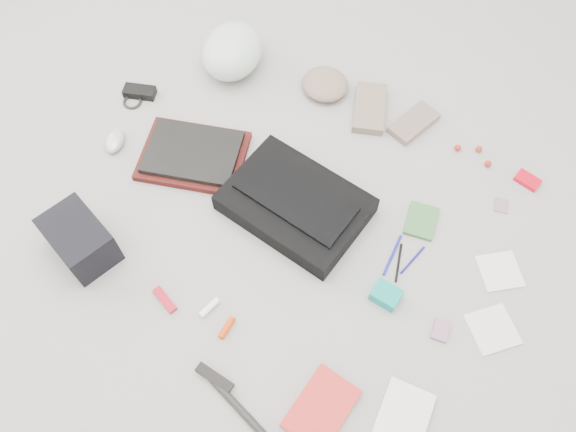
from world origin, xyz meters
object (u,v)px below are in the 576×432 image
at_px(messenger_bag, 295,204).
at_px(book_red, 321,408).
at_px(camera_bag, 80,240).
at_px(bike_helmet, 232,51).
at_px(accordion_wallet, 386,295).
at_px(laptop, 193,152).

distance_m(messenger_bag, book_red, 0.66).
bearing_deg(camera_bag, bike_helmet, 109.14).
bearing_deg(camera_bag, accordion_wallet, 38.03).
bearing_deg(bike_helmet, accordion_wallet, -45.33).
bearing_deg(accordion_wallet, camera_bag, -156.44).
distance_m(laptop, bike_helmet, 0.47).
distance_m(laptop, book_red, 0.98).
distance_m(bike_helmet, accordion_wallet, 1.11).
relative_size(camera_bag, accordion_wallet, 2.61).
bearing_deg(bike_helmet, camera_bag, -101.93).
xyz_separation_m(messenger_bag, laptop, (-0.42, 0.03, -0.00)).
height_order(bike_helmet, book_red, bike_helmet).
height_order(messenger_bag, camera_bag, camera_bag).
xyz_separation_m(laptop, bike_helmet, (-0.09, 0.45, 0.05)).
distance_m(messenger_bag, laptop, 0.42).
height_order(book_red, accordion_wallet, accordion_wallet).
relative_size(laptop, book_red, 1.54).
bearing_deg(book_red, camera_bag, -178.32).
distance_m(messenger_bag, accordion_wallet, 0.42).
relative_size(book_red, accordion_wallet, 2.47).
height_order(laptop, bike_helmet, bike_helmet).
height_order(camera_bag, book_red, camera_bag).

